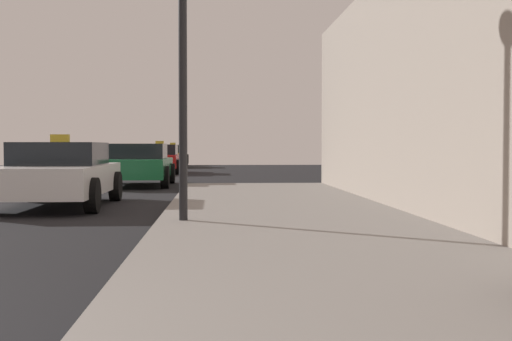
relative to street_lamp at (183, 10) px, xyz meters
name	(u,v)px	position (x,y,z in m)	size (l,w,h in m)	color
street_lamp	(183,10)	(0.00, 0.00, 0.00)	(0.36, 0.36, 4.30)	black
car_white	(58,174)	(-2.65, 4.01, -2.44)	(2.06, 4.37, 1.43)	white
car_green	(138,164)	(-1.89, 10.97, -2.45)	(2.07, 4.22, 1.27)	#196638
car_red	(159,159)	(-2.03, 20.56, -2.45)	(1.93, 4.37, 1.43)	red
car_yellow	(170,156)	(-2.16, 29.29, -2.45)	(1.97, 4.30, 1.27)	yellow
car_black	(173,154)	(-2.38, 35.35, -2.45)	(1.97, 4.53, 1.43)	black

